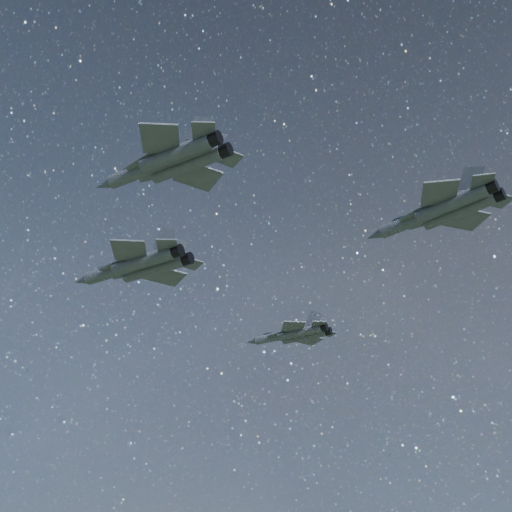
% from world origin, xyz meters
% --- Properties ---
extents(jet_lead, '(19.53, 13.73, 4.93)m').
position_xyz_m(jet_lead, '(-13.70, -5.80, 140.40)').
color(jet_lead, '#3A3F48').
extents(jet_left, '(15.88, 11.18, 4.01)m').
position_xyz_m(jet_left, '(-2.77, 23.93, 140.57)').
color(jet_left, '#3A3F48').
extents(jet_right, '(17.27, 12.11, 4.36)m').
position_xyz_m(jet_right, '(0.28, -22.02, 140.98)').
color(jet_right, '#3A3F48').
extents(jet_slot, '(17.19, 11.55, 4.34)m').
position_xyz_m(jet_slot, '(24.74, -3.73, 140.06)').
color(jet_slot, '#3A3F48').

